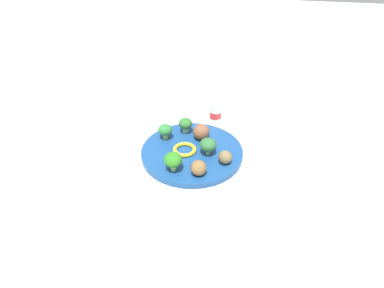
{
  "coord_description": "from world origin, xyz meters",
  "views": [
    {
      "loc": [
        -0.72,
        -0.13,
        0.56
      ],
      "look_at": [
        0.0,
        0.0,
        0.04
      ],
      "focal_mm": 30.87,
      "sensor_mm": 36.0,
      "label": 1
    }
  ],
  "objects_px": {
    "yogurt_bottle": "(215,113)",
    "broccoli_floret_back_left": "(208,145)",
    "meatball_center": "(201,132)",
    "pepper_ring_mid_right": "(185,150)",
    "meatball_far_rim": "(199,168)",
    "broccoli_floret_front_right": "(186,124)",
    "fork": "(177,224)",
    "meatball_near_rim": "(225,157)",
    "knife": "(194,226)",
    "plate": "(192,152)",
    "broccoli_floret_near_rim": "(165,130)",
    "napkin": "(185,229)",
    "broccoli_floret_front_left": "(173,160)"
  },
  "relations": [
    {
      "from": "fork",
      "to": "yogurt_bottle",
      "type": "relative_size",
      "value": 1.51
    },
    {
      "from": "broccoli_floret_near_rim",
      "to": "yogurt_bottle",
      "type": "xyz_separation_m",
      "value": [
        0.14,
        -0.13,
        -0.01
      ]
    },
    {
      "from": "pepper_ring_mid_right",
      "to": "knife",
      "type": "bearing_deg",
      "value": -164.31
    },
    {
      "from": "plate",
      "to": "yogurt_bottle",
      "type": "height_order",
      "value": "yogurt_bottle"
    },
    {
      "from": "meatball_far_rim",
      "to": "fork",
      "type": "xyz_separation_m",
      "value": [
        -0.16,
        0.02,
        -0.03
      ]
    },
    {
      "from": "meatball_far_rim",
      "to": "plate",
      "type": "bearing_deg",
      "value": 19.27
    },
    {
      "from": "meatball_far_rim",
      "to": "napkin",
      "type": "distance_m",
      "value": 0.17
    },
    {
      "from": "meatball_far_rim",
      "to": "broccoli_floret_front_right",
      "type": "bearing_deg",
      "value": 20.7
    },
    {
      "from": "pepper_ring_mid_right",
      "to": "yogurt_bottle",
      "type": "height_order",
      "value": "yogurt_bottle"
    },
    {
      "from": "knife",
      "to": "yogurt_bottle",
      "type": "height_order",
      "value": "yogurt_bottle"
    },
    {
      "from": "plate",
      "to": "knife",
      "type": "xyz_separation_m",
      "value": [
        -0.25,
        -0.05,
        -0.0
      ]
    },
    {
      "from": "meatball_center",
      "to": "fork",
      "type": "bearing_deg",
      "value": 179.68
    },
    {
      "from": "meatball_center",
      "to": "knife",
      "type": "height_order",
      "value": "meatball_center"
    },
    {
      "from": "meatball_near_rim",
      "to": "napkin",
      "type": "height_order",
      "value": "meatball_near_rim"
    },
    {
      "from": "plate",
      "to": "napkin",
      "type": "height_order",
      "value": "plate"
    },
    {
      "from": "broccoli_floret_front_right",
      "to": "meatball_far_rim",
      "type": "height_order",
      "value": "broccoli_floret_front_right"
    },
    {
      "from": "yogurt_bottle",
      "to": "broccoli_floret_front_left",
      "type": "bearing_deg",
      "value": 164.93
    },
    {
      "from": "broccoli_floret_front_right",
      "to": "meatball_near_rim",
      "type": "relative_size",
      "value": 1.34
    },
    {
      "from": "plate",
      "to": "pepper_ring_mid_right",
      "type": "distance_m",
      "value": 0.02
    },
    {
      "from": "plate",
      "to": "fork",
      "type": "xyz_separation_m",
      "value": [
        -0.26,
        -0.01,
        -0.0
      ]
    },
    {
      "from": "broccoli_floret_back_left",
      "to": "knife",
      "type": "relative_size",
      "value": 0.33
    },
    {
      "from": "broccoli_floret_near_rim",
      "to": "napkin",
      "type": "height_order",
      "value": "broccoli_floret_near_rim"
    },
    {
      "from": "meatball_center",
      "to": "napkin",
      "type": "distance_m",
      "value": 0.32
    },
    {
      "from": "broccoli_floret_back_left",
      "to": "plate",
      "type": "bearing_deg",
      "value": 78.14
    },
    {
      "from": "broccoli_floret_back_left",
      "to": "meatball_far_rim",
      "type": "bearing_deg",
      "value": 172.6
    },
    {
      "from": "broccoli_floret_back_left",
      "to": "meatball_near_rim",
      "type": "bearing_deg",
      "value": -121.47
    },
    {
      "from": "fork",
      "to": "meatball_near_rim",
      "type": "bearing_deg",
      "value": -20.26
    },
    {
      "from": "yogurt_bottle",
      "to": "broccoli_floret_back_left",
      "type": "bearing_deg",
      "value": -179.16
    },
    {
      "from": "broccoli_floret_front_right",
      "to": "knife",
      "type": "relative_size",
      "value": 0.33
    },
    {
      "from": "meatball_near_rim",
      "to": "yogurt_bottle",
      "type": "distance_m",
      "value": 0.22
    },
    {
      "from": "broccoli_floret_back_left",
      "to": "knife",
      "type": "distance_m",
      "value": 0.25
    },
    {
      "from": "broccoli_floret_near_rim",
      "to": "plate",
      "type": "bearing_deg",
      "value": -115.8
    },
    {
      "from": "broccoli_floret_back_left",
      "to": "fork",
      "type": "distance_m",
      "value": 0.25
    },
    {
      "from": "broccoli_floret_front_right",
      "to": "meatball_center",
      "type": "bearing_deg",
      "value": -115.59
    },
    {
      "from": "broccoli_floret_back_left",
      "to": "meatball_center",
      "type": "bearing_deg",
      "value": 23.04
    },
    {
      "from": "meatball_center",
      "to": "knife",
      "type": "distance_m",
      "value": 0.32
    },
    {
      "from": "broccoli_floret_front_right",
      "to": "napkin",
      "type": "relative_size",
      "value": 0.28
    },
    {
      "from": "pepper_ring_mid_right",
      "to": "fork",
      "type": "relative_size",
      "value": 0.53
    },
    {
      "from": "broccoli_floret_front_left",
      "to": "broccoli_floret_back_left",
      "type": "height_order",
      "value": "broccoli_floret_front_left"
    },
    {
      "from": "knife",
      "to": "broccoli_floret_near_rim",
      "type": "bearing_deg",
      "value": 24.55
    },
    {
      "from": "broccoli_floret_front_left",
      "to": "meatball_far_rim",
      "type": "height_order",
      "value": "broccoli_floret_front_left"
    },
    {
      "from": "pepper_ring_mid_right",
      "to": "broccoli_floret_front_left",
      "type": "bearing_deg",
      "value": 172.21
    },
    {
      "from": "meatball_center",
      "to": "meatball_far_rim",
      "type": "bearing_deg",
      "value": -173.51
    },
    {
      "from": "plate",
      "to": "meatball_near_rim",
      "type": "xyz_separation_m",
      "value": [
        -0.04,
        -0.09,
        0.03
      ]
    },
    {
      "from": "meatball_near_rim",
      "to": "yogurt_bottle",
      "type": "height_order",
      "value": "yogurt_bottle"
    },
    {
      "from": "meatball_far_rim",
      "to": "napkin",
      "type": "relative_size",
      "value": 0.23
    },
    {
      "from": "broccoli_floret_front_left",
      "to": "meatball_near_rim",
      "type": "xyz_separation_m",
      "value": [
        0.05,
        -0.12,
        -0.02
      ]
    },
    {
      "from": "broccoli_floret_front_left",
      "to": "plate",
      "type": "bearing_deg",
      "value": -18.17
    },
    {
      "from": "knife",
      "to": "yogurt_bottle",
      "type": "relative_size",
      "value": 1.83
    },
    {
      "from": "napkin",
      "to": "knife",
      "type": "distance_m",
      "value": 0.02
    }
  ]
}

